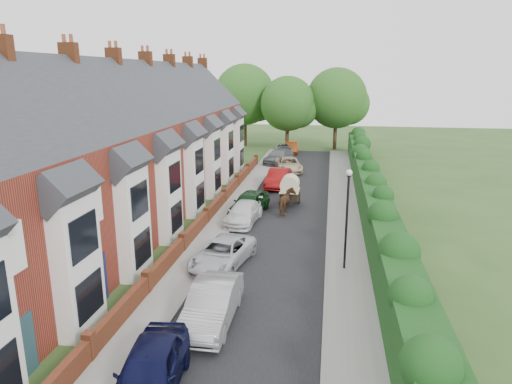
% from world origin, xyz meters
% --- Properties ---
extents(ground, '(140.00, 140.00, 0.00)m').
position_xyz_m(ground, '(0.00, 0.00, 0.00)').
color(ground, '#2D4C1E').
rests_on(ground, ground).
extents(road, '(6.00, 58.00, 0.02)m').
position_xyz_m(road, '(-0.50, 11.00, 0.01)').
color(road, black).
rests_on(road, ground).
extents(pavement_hedge_side, '(2.20, 58.00, 0.12)m').
position_xyz_m(pavement_hedge_side, '(3.60, 11.00, 0.06)').
color(pavement_hedge_side, gray).
rests_on(pavement_hedge_side, ground).
extents(pavement_house_side, '(1.70, 58.00, 0.12)m').
position_xyz_m(pavement_house_side, '(-4.35, 11.00, 0.06)').
color(pavement_house_side, gray).
rests_on(pavement_house_side, ground).
extents(kerb_hedge_side, '(0.18, 58.00, 0.13)m').
position_xyz_m(kerb_hedge_side, '(2.55, 11.00, 0.07)').
color(kerb_hedge_side, gray).
rests_on(kerb_hedge_side, ground).
extents(kerb_house_side, '(0.18, 58.00, 0.13)m').
position_xyz_m(kerb_house_side, '(-3.55, 11.00, 0.07)').
color(kerb_house_side, gray).
rests_on(kerb_house_side, ground).
extents(hedge, '(2.10, 58.00, 2.85)m').
position_xyz_m(hedge, '(5.40, 11.00, 1.60)').
color(hedge, '#123914').
rests_on(hedge, ground).
extents(terrace_row, '(9.05, 40.50, 11.50)m').
position_xyz_m(terrace_row, '(-10.87, 9.98, 4.47)').
color(terrace_row, '#9B3427').
rests_on(terrace_row, ground).
extents(garden_wall_row, '(0.35, 40.35, 1.10)m').
position_xyz_m(garden_wall_row, '(-5.35, 10.00, 0.46)').
color(garden_wall_row, brown).
rests_on(garden_wall_row, ground).
extents(lamppost, '(0.32, 0.32, 5.16)m').
position_xyz_m(lamppost, '(3.40, 4.00, 3.30)').
color(lamppost, black).
rests_on(lamppost, ground).
extents(tree_far_left, '(7.14, 6.80, 9.29)m').
position_xyz_m(tree_far_left, '(-2.65, 40.08, 5.71)').
color(tree_far_left, '#332316').
rests_on(tree_far_left, ground).
extents(tree_far_right, '(7.98, 7.60, 10.31)m').
position_xyz_m(tree_far_right, '(3.39, 42.08, 6.31)').
color(tree_far_right, '#332316').
rests_on(tree_far_right, ground).
extents(tree_far_back, '(8.40, 8.00, 10.82)m').
position_xyz_m(tree_far_back, '(-8.59, 43.08, 6.62)').
color(tree_far_back, '#332316').
rests_on(tree_far_back, ground).
extents(car_navy, '(2.38, 4.83, 1.58)m').
position_xyz_m(car_navy, '(-2.68, -6.20, 0.79)').
color(car_navy, black).
rests_on(car_navy, ground).
extents(car_silver_a, '(1.70, 4.79, 1.58)m').
position_xyz_m(car_silver_a, '(-1.87, -1.84, 0.79)').
color(car_silver_a, '#98989C').
rests_on(car_silver_a, ground).
extents(car_silver_b, '(3.06, 5.15, 1.34)m').
position_xyz_m(car_silver_b, '(-2.74, 3.59, 0.67)').
color(car_silver_b, silver).
rests_on(car_silver_b, ground).
extents(car_white, '(2.23, 4.70, 1.32)m').
position_xyz_m(car_white, '(-3.00, 10.60, 0.66)').
color(car_white, white).
rests_on(car_white, ground).
extents(car_green, '(2.66, 4.90, 1.58)m').
position_xyz_m(car_green, '(-2.96, 12.60, 0.79)').
color(car_green, black).
rests_on(car_green, ground).
extents(car_red, '(1.96, 4.86, 1.57)m').
position_xyz_m(car_red, '(-1.86, 20.62, 0.79)').
color(car_red, maroon).
rests_on(car_red, ground).
extents(car_beige, '(3.40, 5.46, 1.41)m').
position_xyz_m(car_beige, '(-1.60, 27.23, 0.70)').
color(car_beige, beige).
rests_on(car_beige, ground).
extents(car_grey, '(3.39, 5.77, 1.57)m').
position_xyz_m(car_grey, '(-3.00, 31.19, 0.78)').
color(car_grey, slate).
rests_on(car_grey, ground).
extents(car_black, '(2.44, 4.28, 1.37)m').
position_xyz_m(car_black, '(-3.00, 36.48, 0.69)').
color(car_black, black).
rests_on(car_black, ground).
extents(horse, '(1.17, 2.18, 1.76)m').
position_xyz_m(horse, '(-0.36, 12.87, 0.88)').
color(horse, '#4C301C').
rests_on(horse, ground).
extents(horse_cart, '(1.45, 3.20, 2.31)m').
position_xyz_m(horse_cart, '(-0.36, 15.12, 1.32)').
color(horse_cart, black).
rests_on(horse_cart, ground).
extents(car_extra_far, '(2.10, 4.30, 1.36)m').
position_xyz_m(car_extra_far, '(-2.33, 38.45, 0.68)').
color(car_extra_far, maroon).
rests_on(car_extra_far, ground).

